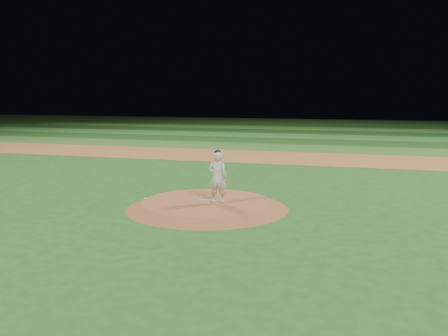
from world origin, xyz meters
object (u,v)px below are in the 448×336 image
object	(u,v)px
pitching_rubber	(207,200)
rosin_bag	(146,199)
pitcher_on_mound	(218,177)
pitchers_mound	(207,205)

from	to	relation	value
pitching_rubber	rosin_bag	size ratio (longest dim) A/B	5.50
pitcher_on_mound	rosin_bag	bearing A→B (deg)	-175.70
pitchers_mound	pitcher_on_mound	xyz separation A→B (m)	(0.42, -0.15, 1.00)
pitching_rubber	pitcher_on_mound	xyz separation A→B (m)	(0.44, -0.24, 0.86)
pitchers_mound	rosin_bag	xyz separation A→B (m)	(-2.12, -0.34, 0.16)
pitching_rubber	pitcher_on_mound	bearing A→B (deg)	-21.72
pitchers_mound	rosin_bag	distance (m)	2.16
pitchers_mound	rosin_bag	world-z (taller)	rosin_bag
rosin_bag	pitchers_mound	bearing A→B (deg)	9.09
pitching_rubber	rosin_bag	distance (m)	2.15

